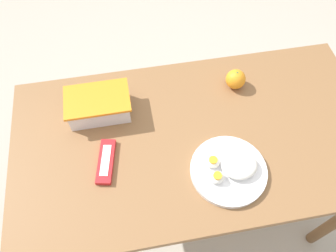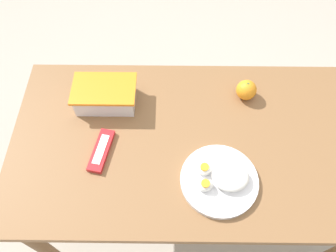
{
  "view_description": "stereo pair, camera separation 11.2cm",
  "coord_description": "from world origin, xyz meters",
  "px_view_note": "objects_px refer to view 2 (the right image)",
  "views": [
    {
      "loc": [
        -0.2,
        -0.55,
        1.72
      ],
      "look_at": [
        -0.1,
        0.04,
        0.77
      ],
      "focal_mm": 35.0,
      "sensor_mm": 36.0,
      "label": 1
    },
    {
      "loc": [
        -0.09,
        -0.56,
        1.72
      ],
      "look_at": [
        -0.1,
        0.04,
        0.77
      ],
      "focal_mm": 35.0,
      "sensor_mm": 36.0,
      "label": 2
    }
  ],
  "objects_px": {
    "candy_bar": "(101,150)",
    "food_container": "(106,96)",
    "orange_fruit": "(246,90)",
    "rice_plate": "(221,179)"
  },
  "relations": [
    {
      "from": "orange_fruit",
      "to": "candy_bar",
      "type": "distance_m",
      "value": 0.56
    },
    {
      "from": "rice_plate",
      "to": "orange_fruit",
      "type": "bearing_deg",
      "value": 71.29
    },
    {
      "from": "food_container",
      "to": "rice_plate",
      "type": "xyz_separation_m",
      "value": [
        0.4,
        -0.31,
        -0.02
      ]
    },
    {
      "from": "food_container",
      "to": "rice_plate",
      "type": "distance_m",
      "value": 0.5
    },
    {
      "from": "rice_plate",
      "to": "candy_bar",
      "type": "xyz_separation_m",
      "value": [
        -0.39,
        0.1,
        -0.01
      ]
    },
    {
      "from": "food_container",
      "to": "rice_plate",
      "type": "relative_size",
      "value": 0.91
    },
    {
      "from": "candy_bar",
      "to": "food_container",
      "type": "bearing_deg",
      "value": 91.18
    },
    {
      "from": "food_container",
      "to": "rice_plate",
      "type": "height_order",
      "value": "food_container"
    },
    {
      "from": "rice_plate",
      "to": "candy_bar",
      "type": "distance_m",
      "value": 0.4
    },
    {
      "from": "food_container",
      "to": "candy_bar",
      "type": "height_order",
      "value": "food_container"
    }
  ]
}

